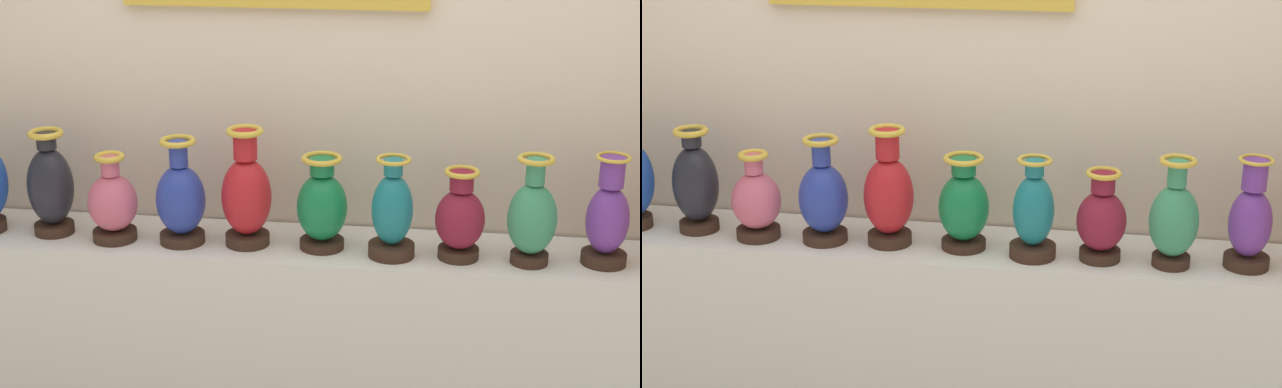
{
  "view_description": "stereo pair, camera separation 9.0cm",
  "coord_description": "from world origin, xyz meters",
  "views": [
    {
      "loc": [
        0.43,
        -3.04,
        2.17
      ],
      "look_at": [
        0.0,
        0.0,
        1.09
      ],
      "focal_mm": 54.9,
      "sensor_mm": 36.0,
      "label": 1
    },
    {
      "loc": [
        0.52,
        -3.03,
        2.17
      ],
      "look_at": [
        0.0,
        0.0,
        1.09
      ],
      "focal_mm": 54.9,
      "sensor_mm": 36.0,
      "label": 2
    }
  ],
  "objects": [
    {
      "name": "display_shelf",
      "position": [
        0.0,
        0.0,
        0.46
      ],
      "size": [
        3.08,
        0.37,
        0.91
      ],
      "primitive_type": "cube",
      "color": "silver",
      "rests_on": "ground_plane"
    },
    {
      "name": "vase_emerald",
      "position": [
        0.01,
        -0.03,
        1.06
      ],
      "size": [
        0.17,
        0.17,
        0.32
      ],
      "color": "#382319",
      "rests_on": "display_shelf"
    },
    {
      "name": "vase_onyx",
      "position": [
        -0.93,
        -0.02,
        1.08
      ],
      "size": [
        0.16,
        0.16,
        0.37
      ],
      "color": "#382319",
      "rests_on": "display_shelf"
    },
    {
      "name": "vase_crimson",
      "position": [
        -0.24,
        -0.03,
        1.09
      ],
      "size": [
        0.17,
        0.17,
        0.41
      ],
      "color": "#382319",
      "rests_on": "display_shelf"
    },
    {
      "name": "vase_burgundy",
      "position": [
        0.46,
        -0.05,
        1.05
      ],
      "size": [
        0.16,
        0.16,
        0.3
      ],
      "color": "#382319",
      "rests_on": "display_shelf"
    },
    {
      "name": "vase_cobalt",
      "position": [
        -0.47,
        -0.05,
        1.07
      ],
      "size": [
        0.17,
        0.17,
        0.37
      ],
      "color": "#382319",
      "rests_on": "display_shelf"
    },
    {
      "name": "vase_violet",
      "position": [
        0.93,
        -0.03,
        1.07
      ],
      "size": [
        0.14,
        0.14,
        0.36
      ],
      "color": "#382319",
      "rests_on": "display_shelf"
    },
    {
      "name": "vase_rose",
      "position": [
        -0.7,
        -0.06,
        1.04
      ],
      "size": [
        0.17,
        0.17,
        0.31
      ],
      "color": "#382319",
      "rests_on": "display_shelf"
    },
    {
      "name": "back_wall",
      "position": [
        -0.0,
        0.25,
        1.55
      ],
      "size": [
        4.88,
        0.14,
        3.08
      ],
      "color": "beige",
      "rests_on": "ground_plane"
    },
    {
      "name": "vase_jade",
      "position": [
        0.69,
        -0.06,
        1.07
      ],
      "size": [
        0.16,
        0.16,
        0.36
      ],
      "color": "#382319",
      "rests_on": "display_shelf"
    },
    {
      "name": "vase_teal",
      "position": [
        0.25,
        -0.06,
        1.06
      ],
      "size": [
        0.15,
        0.15,
        0.34
      ],
      "color": "#382319",
      "rests_on": "display_shelf"
    }
  ]
}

